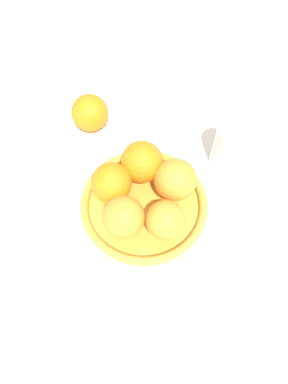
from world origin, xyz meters
The scene contains 5 objects.
ground_plane centered at (0.00, 0.00, 0.00)m, with size 4.00×4.00×0.00m, color white.
fruit_bowl centered at (0.00, 0.00, 0.02)m, with size 0.25×0.25×0.03m.
orange_pile centered at (0.00, 0.00, 0.07)m, with size 0.20×0.19×0.08m.
stray_orange centered at (0.22, -0.10, 0.04)m, with size 0.08×0.08×0.08m, color orange.
drinking_glass centered at (-0.07, -0.19, 0.06)m, with size 0.06×0.06×0.11m, color silver.
Camera 1 is at (-0.19, 0.26, 0.67)m, focal length 35.00 mm.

